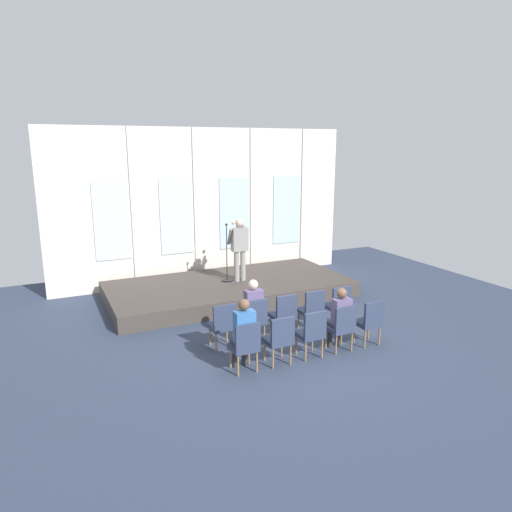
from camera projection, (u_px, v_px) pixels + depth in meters
ground_plane at (304, 352)px, 9.09m from camera, size 14.69×14.69×0.00m
rear_partition at (207, 207)px, 13.57m from camera, size 8.85×0.14×4.41m
stage_platform at (229, 289)px, 12.44m from camera, size 6.27×2.98×0.40m
speaker at (239, 245)px, 12.29m from camera, size 0.52×0.69×1.67m
mic_stand at (227, 269)px, 12.39m from camera, size 0.28×0.28×1.55m
chair_r0_c0 at (223, 323)px, 9.14m from camera, size 0.46×0.44×0.94m
chair_r0_c1 at (254, 318)px, 9.42m from camera, size 0.46×0.44×0.94m
audience_r0_c1 at (253, 307)px, 9.44m from camera, size 0.36×0.39×1.32m
chair_r0_c2 at (284, 313)px, 9.70m from camera, size 0.46×0.44×0.94m
chair_r0_c3 at (312, 308)px, 9.98m from camera, size 0.46×0.44×0.94m
chair_r0_c4 at (338, 304)px, 10.26m from camera, size 0.46×0.44×0.94m
chair_r1_c0 at (245, 344)px, 8.18m from camera, size 0.46×0.44×0.94m
audience_r1_c0 at (243, 331)px, 8.20m from camera, size 0.36×0.39×1.34m
chair_r1_c1 at (280, 337)px, 8.46m from camera, size 0.46×0.44×0.94m
chair_r1_c2 at (312, 331)px, 8.74m from camera, size 0.46×0.44×0.94m
chair_r1_c3 at (342, 325)px, 9.02m from camera, size 0.46×0.44×0.94m
audience_r1_c3 at (340, 315)px, 9.06m from camera, size 0.36×0.39×1.27m
chair_r1_c4 at (370, 320)px, 9.30m from camera, size 0.46×0.44×0.94m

